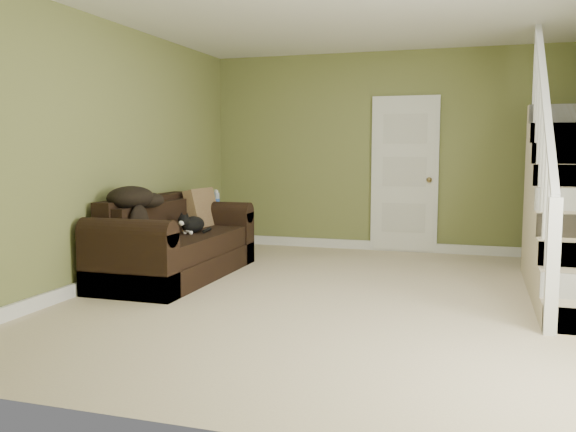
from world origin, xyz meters
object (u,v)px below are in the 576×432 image
Objects in this scene: banana at (171,235)px; sofa at (173,247)px; cat at (192,224)px; side_table at (213,230)px.

sofa is at bearing 76.31° from banana.
sofa is 4.25× the size of cat.
side_table is 1.68m from banana.
sofa is 0.30m from cat.
side_table is 4.20× the size of banana.
cat is (0.17, 0.11, 0.23)m from sofa.
sofa reaches higher than banana.
side_table reaches higher than cat.
cat is at bearing 32.70° from sofa.
side_table is at bearing 97.56° from sofa.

